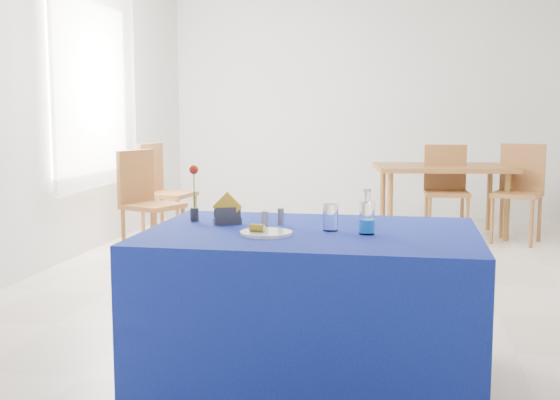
{
  "coord_description": "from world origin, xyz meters",
  "views": [
    {
      "loc": [
        0.49,
        -5.48,
        1.34
      ],
      "look_at": [
        -0.09,
        -2.26,
        0.92
      ],
      "focal_mm": 45.0,
      "sensor_mm": 36.0,
      "label": 1
    }
  ],
  "objects_px": {
    "chair_win_b": "(161,186)",
    "blue_table": "(311,306)",
    "oak_table": "(443,172)",
    "chair_bg_left": "(446,185)",
    "water_bottle": "(367,219)",
    "plate": "(266,233)",
    "chair_win_a": "(145,196)",
    "chair_bg_right": "(519,186)"
  },
  "relations": [
    {
      "from": "blue_table",
      "to": "chair_win_a",
      "type": "bearing_deg",
      "value": 125.43
    },
    {
      "from": "blue_table",
      "to": "oak_table",
      "type": "distance_m",
      "value": 4.46
    },
    {
      "from": "plate",
      "to": "chair_bg_left",
      "type": "distance_m",
      "value": 4.46
    },
    {
      "from": "water_bottle",
      "to": "chair_win_b",
      "type": "distance_m",
      "value": 4.12
    },
    {
      "from": "water_bottle",
      "to": "oak_table",
      "type": "relative_size",
      "value": 0.14
    },
    {
      "from": "water_bottle",
      "to": "chair_bg_right",
      "type": "distance_m",
      "value": 4.37
    },
    {
      "from": "oak_table",
      "to": "chair_bg_right",
      "type": "bearing_deg",
      "value": -19.87
    },
    {
      "from": "water_bottle",
      "to": "oak_table",
      "type": "height_order",
      "value": "water_bottle"
    },
    {
      "from": "oak_table",
      "to": "water_bottle",
      "type": "bearing_deg",
      "value": -97.23
    },
    {
      "from": "blue_table",
      "to": "water_bottle",
      "type": "xyz_separation_m",
      "value": [
        0.27,
        -0.05,
        0.45
      ]
    },
    {
      "from": "water_bottle",
      "to": "oak_table",
      "type": "bearing_deg",
      "value": 82.77
    },
    {
      "from": "water_bottle",
      "to": "chair_win_a",
      "type": "bearing_deg",
      "value": 128.59
    },
    {
      "from": "chair_bg_right",
      "to": "chair_win_a",
      "type": "distance_m",
      "value": 3.76
    },
    {
      "from": "chair_bg_left",
      "to": "chair_win_a",
      "type": "xyz_separation_m",
      "value": [
        -2.73,
        -1.55,
        0.0
      ]
    },
    {
      "from": "water_bottle",
      "to": "chair_bg_left",
      "type": "xyz_separation_m",
      "value": [
        0.59,
        4.23,
        -0.26
      ]
    },
    {
      "from": "chair_bg_left",
      "to": "chair_win_b",
      "type": "relative_size",
      "value": 0.97
    },
    {
      "from": "chair_bg_left",
      "to": "chair_win_a",
      "type": "height_order",
      "value": "chair_win_a"
    },
    {
      "from": "chair_bg_left",
      "to": "chair_win_b",
      "type": "height_order",
      "value": "chair_win_b"
    },
    {
      "from": "plate",
      "to": "blue_table",
      "type": "relative_size",
      "value": 0.15
    },
    {
      "from": "water_bottle",
      "to": "oak_table",
      "type": "distance_m",
      "value": 4.47
    },
    {
      "from": "chair_bg_left",
      "to": "chair_bg_right",
      "type": "xyz_separation_m",
      "value": [
        0.73,
        -0.07,
        0.01
      ]
    },
    {
      "from": "water_bottle",
      "to": "chair_bg_right",
      "type": "height_order",
      "value": "chair_bg_right"
    },
    {
      "from": "plate",
      "to": "chair_win_b",
      "type": "xyz_separation_m",
      "value": [
        -1.8,
        3.54,
        -0.18
      ]
    },
    {
      "from": "chair_bg_right",
      "to": "chair_win_a",
      "type": "bearing_deg",
      "value": -136.1
    },
    {
      "from": "chair_win_a",
      "to": "blue_table",
      "type": "bearing_deg",
      "value": -122.97
    },
    {
      "from": "plate",
      "to": "water_bottle",
      "type": "relative_size",
      "value": 1.15
    },
    {
      "from": "chair_win_b",
      "to": "blue_table",
      "type": "bearing_deg",
      "value": -140.33
    },
    {
      "from": "chair_bg_left",
      "to": "chair_win_a",
      "type": "relative_size",
      "value": 1.0
    },
    {
      "from": "plate",
      "to": "chair_bg_right",
      "type": "xyz_separation_m",
      "value": [
        1.78,
        4.26,
        -0.19
      ]
    },
    {
      "from": "chair_win_a",
      "to": "chair_win_b",
      "type": "distance_m",
      "value": 0.77
    },
    {
      "from": "plate",
      "to": "chair_bg_right",
      "type": "height_order",
      "value": "chair_bg_right"
    },
    {
      "from": "plate",
      "to": "chair_win_a",
      "type": "height_order",
      "value": "chair_win_a"
    },
    {
      "from": "water_bottle",
      "to": "chair_win_a",
      "type": "relative_size",
      "value": 0.22
    },
    {
      "from": "blue_table",
      "to": "chair_bg_right",
      "type": "height_order",
      "value": "chair_bg_right"
    },
    {
      "from": "oak_table",
      "to": "chair_win_a",
      "type": "distance_m",
      "value": 3.22
    },
    {
      "from": "blue_table",
      "to": "chair_bg_left",
      "type": "distance_m",
      "value": 4.26
    },
    {
      "from": "water_bottle",
      "to": "chair_win_b",
      "type": "height_order",
      "value": "chair_win_b"
    },
    {
      "from": "chair_win_a",
      "to": "plate",
      "type": "bearing_deg",
      "value": -127.35
    },
    {
      "from": "chair_bg_right",
      "to": "chair_win_b",
      "type": "distance_m",
      "value": 3.65
    },
    {
      "from": "plate",
      "to": "oak_table",
      "type": "xyz_separation_m",
      "value": [
        1.03,
        4.53,
        -0.09
      ]
    },
    {
      "from": "blue_table",
      "to": "chair_win_a",
      "type": "distance_m",
      "value": 3.23
    },
    {
      "from": "oak_table",
      "to": "chair_bg_left",
      "type": "bearing_deg",
      "value": -82.45
    }
  ]
}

